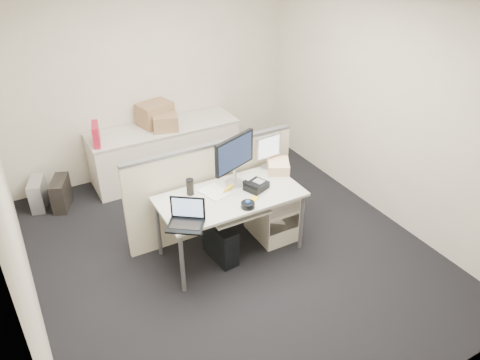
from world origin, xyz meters
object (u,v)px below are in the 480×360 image
laptop (185,216)px  desk_phone (256,186)px  desk (230,200)px  monitor_main (234,161)px

laptop → desk_phone: bearing=51.4°
desk_phone → desk: bearing=153.9°
laptop → desk_phone: (0.92, 0.26, -0.09)m
monitor_main → desk_phone: size_ratio=2.46×
desk → desk_phone: bearing=-4.6°
desk → laptop: laptop is taller
desk → desk_phone: desk_phone is taller
desk → desk_phone: size_ratio=6.61×
monitor_main → desk_phone: (0.15, -0.20, -0.24)m
laptop → desk_phone: size_ratio=1.47×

